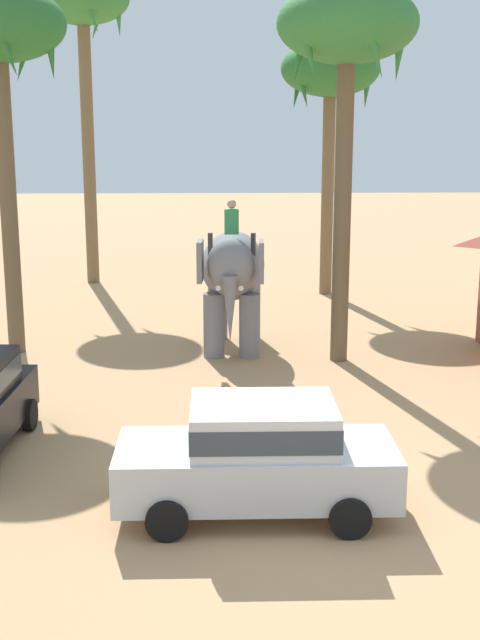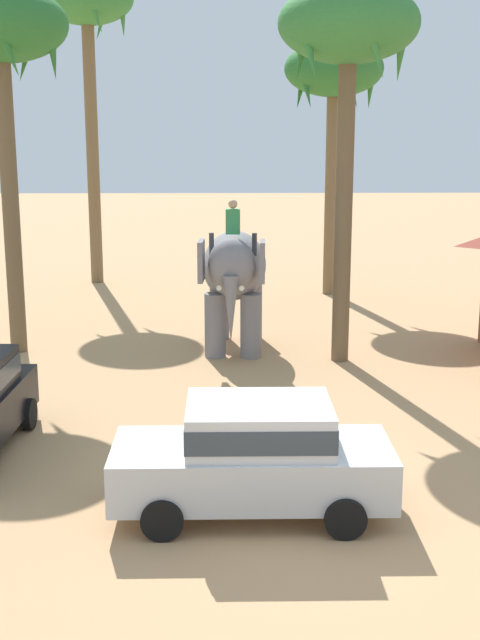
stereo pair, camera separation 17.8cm
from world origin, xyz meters
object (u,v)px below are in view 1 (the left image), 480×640
object	(u,v)px
palm_tree_behind_elephant	(347,36)
palm_tree_leaning_seaward	(330,76)
elephant_with_mahout	(233,273)
palm_tree_near_hut	(83,12)
car_sedan_foreground	(259,453)

from	to	relation	value
palm_tree_behind_elephant	palm_tree_leaning_seaward	bearing A→B (deg)	85.00
elephant_with_mahout	palm_tree_near_hut	size ratio (longest dim) A/B	0.37
elephant_with_mahout	palm_tree_leaning_seaward	distance (m)	9.53
elephant_with_mahout	palm_tree_leaning_seaward	xyz separation A→B (m)	(3.30, 7.31, 5.14)
car_sedan_foreground	elephant_with_mahout	world-z (taller)	elephant_with_mahout
car_sedan_foreground	palm_tree_leaning_seaward	xyz separation A→B (m)	(3.10, 16.64, 6.20)
car_sedan_foreground	elephant_with_mahout	bearing A→B (deg)	91.20
car_sedan_foreground	palm_tree_behind_elephant	xyz separation A→B (m)	(2.37, 8.30, 6.64)
car_sedan_foreground	palm_tree_near_hut	size ratio (longest dim) A/B	0.38
car_sedan_foreground	palm_tree_behind_elephant	bearing A→B (deg)	74.04
palm_tree_near_hut	palm_tree_leaning_seaward	size ratio (longest dim) A/B	1.29
palm_tree_leaning_seaward	palm_tree_behind_elephant	bearing A→B (deg)	-95.00
palm_tree_leaning_seaward	elephant_with_mahout	bearing A→B (deg)	-114.29
elephant_with_mahout	palm_tree_behind_elephant	world-z (taller)	palm_tree_behind_elephant
car_sedan_foreground	elephant_with_mahout	size ratio (longest dim) A/B	1.05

